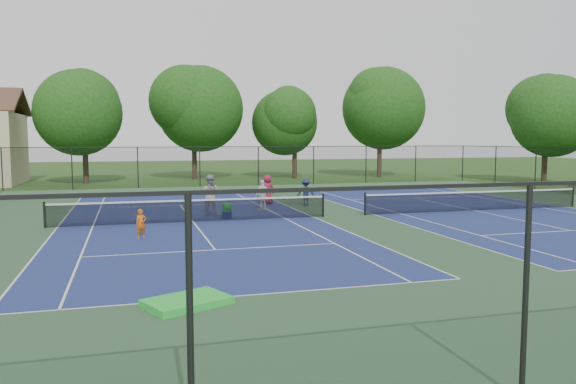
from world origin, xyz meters
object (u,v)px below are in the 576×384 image
object	(u,v)px
tree_back_a	(84,108)
bystander_a	(263,195)
bystander_b	(306,192)
tree_side_e	(547,111)
ball_crate	(227,215)
tree_back_c	(295,118)
tree_back_d	(380,104)
instructor	(210,195)
child_player	(141,224)
bystander_c	(267,190)
tree_back_b	(194,105)
ball_hopper	(227,207)

from	to	relation	value
tree_back_a	bystander_a	bearing A→B (deg)	-64.92
bystander_b	tree_side_e	bearing A→B (deg)	-153.30
ball_crate	bystander_a	bearing A→B (deg)	46.60
bystander_a	ball_crate	distance (m)	3.30
tree_back_c	bystander_a	world-z (taller)	tree_back_c
bystander_b	tree_back_d	bearing A→B (deg)	-120.11
instructor	tree_side_e	bearing A→B (deg)	-139.26
child_player	tree_side_e	bearing A→B (deg)	12.77
bystander_a	bystander_c	xyz separation A→B (m)	(0.88, 2.56, 0.04)
child_player	ball_crate	distance (m)	5.63
tree_back_b	bystander_c	size ratio (longest dim) A/B	6.18
bystander_a	bystander_c	bearing A→B (deg)	-134.67
tree_back_d	bystander_c	size ratio (longest dim) A/B	6.38
child_player	ball_crate	bearing A→B (deg)	31.36
tree_back_b	ball_crate	world-z (taller)	tree_back_b
ball_crate	tree_back_c	bearing A→B (deg)	66.81
tree_back_a	bystander_b	xyz separation A→B (m)	(12.50, -19.64, -5.30)
instructor	ball_hopper	size ratio (longest dim) A/B	5.25
tree_back_c	bystander_c	bearing A→B (deg)	-110.66
tree_back_a	bystander_b	size ratio (longest dim) A/B	6.19
bystander_c	ball_hopper	bearing A→B (deg)	49.24
tree_back_d	ball_crate	distance (m)	30.45
tree_back_b	tree_side_e	size ratio (longest dim) A/B	1.13
tree_back_a	bystander_a	size ratio (longest dim) A/B	5.93
tree_back_a	ball_crate	world-z (taller)	tree_back_a
instructor	tree_back_b	bearing A→B (deg)	-76.97
bystander_a	tree_side_e	bearing A→B (deg)	176.91
tree_side_e	instructor	distance (m)	31.90
tree_back_d	bystander_c	xyz separation A→B (m)	(-15.31, -18.40, -6.01)
instructor	ball_crate	size ratio (longest dim) A/B	5.21
child_player	bystander_a	size ratio (longest dim) A/B	0.68
bystander_a	tree_back_d	bearing A→B (deg)	-153.48
tree_side_e	bystander_b	bearing A→B (deg)	-157.70
tree_back_a	bystander_c	distance (m)	21.91
tree_back_a	ball_crate	distance (m)	25.21
tree_back_a	ball_crate	xyz separation A→B (m)	(7.58, -23.31, -5.88)
tree_side_e	instructor	xyz separation A→B (m)	(-29.04, -12.27, -4.84)
tree_back_b	tree_back_a	bearing A→B (deg)	-167.47
tree_back_c	instructor	distance (m)	26.15
tree_back_d	tree_back_c	bearing A→B (deg)	172.87
tree_back_b	tree_back_d	distance (m)	17.12
instructor	bystander_c	world-z (taller)	instructor
tree_back_c	ball_hopper	bearing A→B (deg)	-113.19
bystander_a	tree_back_a	bearing A→B (deg)	-90.71
tree_back_a	bystander_a	world-z (taller)	tree_back_a
tree_side_e	tree_back_b	bearing A→B (deg)	156.04
bystander_b	instructor	bearing A→B (deg)	29.80
tree_back_b	tree_back_c	distance (m)	9.12
instructor	bystander_c	size ratio (longest dim) A/B	1.19
tree_side_e	child_player	world-z (taller)	tree_side_e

